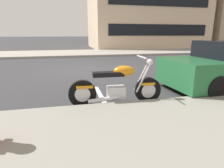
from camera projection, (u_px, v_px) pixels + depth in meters
name	position (u px, v px, depth m)	size (l,w,h in m)	color
ground_plane	(86.00, 69.00, 8.80)	(260.00, 260.00, 0.00)	#333335
sidewalk_far_curb	(205.00, 50.00, 18.26)	(120.00, 5.00, 0.14)	gray
parking_stall_stripe	(102.00, 98.00, 4.82)	(0.12, 2.20, 0.01)	silver
parked_motorcycle	(117.00, 87.00, 4.29)	(2.12, 0.62, 1.10)	black
townhouse_mid_block	(144.00, 9.00, 22.69)	(12.51, 8.93, 9.00)	beige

